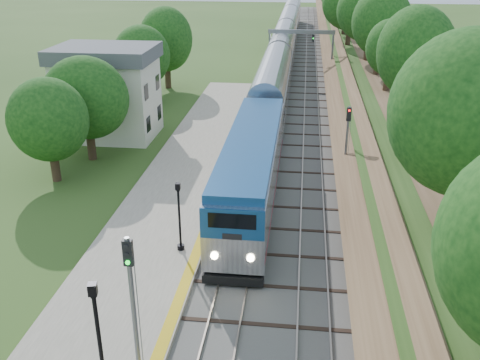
# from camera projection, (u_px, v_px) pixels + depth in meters

# --- Properties ---
(trackbed) EXTENTS (9.50, 170.00, 0.28)m
(trackbed) POSITION_uv_depth(u_px,v_px,m) (296.00, 70.00, 74.09)
(trackbed) COLOR #4C4944
(trackbed) RESTS_ON ground
(platform) EXTENTS (6.40, 68.00, 0.38)m
(platform) POSITION_uv_depth(u_px,v_px,m) (170.00, 207.00, 34.79)
(platform) COLOR gray
(platform) RESTS_ON ground
(yellow_stripe) EXTENTS (0.55, 68.00, 0.01)m
(yellow_stripe) POSITION_uv_depth(u_px,v_px,m) (213.00, 207.00, 34.40)
(yellow_stripe) COLOR gold
(yellow_stripe) RESTS_ON platform
(embankment) EXTENTS (10.64, 170.00, 11.70)m
(embankment) POSITION_uv_depth(u_px,v_px,m) (359.00, 58.00, 72.42)
(embankment) COLOR brown
(embankment) RESTS_ON ground
(station_building) EXTENTS (8.60, 6.60, 8.00)m
(station_building) POSITION_uv_depth(u_px,v_px,m) (108.00, 91.00, 46.93)
(station_building) COLOR white
(station_building) RESTS_ON ground
(signal_gantry) EXTENTS (8.40, 0.38, 6.20)m
(signal_gantry) POSITION_uv_depth(u_px,v_px,m) (301.00, 41.00, 67.58)
(signal_gantry) COLOR slate
(signal_gantry) RESTS_ON ground
(trees_behind_platform) EXTENTS (7.82, 53.32, 7.21)m
(trees_behind_platform) POSITION_uv_depth(u_px,v_px,m) (101.00, 119.00, 37.95)
(trees_behind_platform) COLOR #332316
(trees_behind_platform) RESTS_ON ground
(train) EXTENTS (3.16, 105.17, 4.65)m
(train) POSITION_uv_depth(u_px,v_px,m) (282.00, 54.00, 72.65)
(train) COLOR black
(train) RESTS_ON trackbed
(lamppost_mid) EXTENTS (0.48, 0.48, 4.88)m
(lamppost_mid) POSITION_uv_depth(u_px,v_px,m) (100.00, 347.00, 19.19)
(lamppost_mid) COLOR black
(lamppost_mid) RESTS_ON platform
(lamppost_far) EXTENTS (0.40, 0.40, 4.00)m
(lamppost_far) POSITION_uv_depth(u_px,v_px,m) (180.00, 221.00, 28.86)
(lamppost_far) COLOR black
(lamppost_far) RESTS_ON platform
(signal_platform) EXTENTS (0.35, 0.28, 5.97)m
(signal_platform) POSITION_uv_depth(u_px,v_px,m) (132.00, 292.00, 19.73)
(signal_platform) COLOR slate
(signal_platform) RESTS_ON platform
(signal_farside) EXTENTS (0.32, 0.25, 5.77)m
(signal_farside) POSITION_uv_depth(u_px,v_px,m) (347.00, 138.00, 36.86)
(signal_farside) COLOR slate
(signal_farside) RESTS_ON ground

